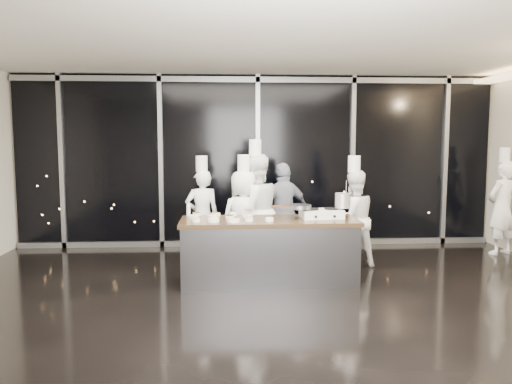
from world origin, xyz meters
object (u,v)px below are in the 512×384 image
at_px(stock_pot, 342,201).
at_px(chef_center, 255,210).
at_px(guest, 284,211).
at_px(stove, 322,214).
at_px(frying_pan, 299,207).
at_px(chef_left, 244,218).
at_px(chef_far_left, 202,215).
at_px(chef_right, 353,218).
at_px(demo_counter, 269,251).
at_px(chef_side, 502,206).

distance_m(stock_pot, chef_center, 1.48).
bearing_deg(stock_pot, guest, 117.85).
bearing_deg(stove, frying_pan, 179.59).
distance_m(chef_left, chef_center, 0.23).
xyz_separation_m(chef_far_left, chef_right, (2.38, -0.45, -0.01)).
xyz_separation_m(demo_counter, stock_pot, (1.04, 0.06, 0.69)).
relative_size(chef_far_left, guest, 1.07).
distance_m(demo_counter, chef_left, 0.96).
height_order(frying_pan, chef_far_left, chef_far_left).
height_order(chef_left, guest, chef_left).
xyz_separation_m(stove, chef_center, (-0.88, 0.88, -0.07)).
bearing_deg(stove, demo_counter, 178.65).
xyz_separation_m(chef_left, guest, (0.69, 0.51, 0.03)).
bearing_deg(chef_right, chef_left, -16.52).
relative_size(frying_pan, chef_side, 0.31).
distance_m(demo_counter, chef_right, 1.64).
bearing_deg(chef_side, chef_right, -9.85).
bearing_deg(demo_counter, chef_far_left, 128.35).
bearing_deg(demo_counter, chef_right, 29.86).
height_order(chef_center, guest, chef_center).
distance_m(stove, chef_right, 1.01).
bearing_deg(chef_right, chef_far_left, -25.88).
distance_m(demo_counter, guest, 1.45).
xyz_separation_m(chef_left, chef_right, (1.72, -0.04, -0.01)).
bearing_deg(chef_side, demo_counter, -4.19).
bearing_deg(guest, frying_pan, 67.84).
bearing_deg(stock_pot, chef_far_left, 149.77).
bearing_deg(stock_pot, chef_right, 64.59).
xyz_separation_m(chef_far_left, guest, (1.35, 0.10, 0.03)).
height_order(frying_pan, stock_pot, stock_pot).
relative_size(frying_pan, guest, 0.36).
relative_size(chef_left, chef_center, 0.88).
relative_size(chef_center, chef_side, 1.07).
bearing_deg(chef_center, chef_far_left, -42.05).
relative_size(chef_far_left, chef_left, 0.98).
bearing_deg(chef_side, stove, -1.03).
bearing_deg(frying_pan, demo_counter, 177.92).
relative_size(stove, chef_left, 0.34).
relative_size(frying_pan, stock_pot, 2.77).
bearing_deg(chef_center, frying_pan, 100.63).
bearing_deg(chef_center, guest, -160.75).
xyz_separation_m(stock_pot, chef_side, (3.16, 1.43, -0.30)).
bearing_deg(demo_counter, chef_side, 19.63).
relative_size(demo_counter, chef_left, 1.39).
bearing_deg(guest, chef_side, 157.54).
relative_size(chef_center, chef_right, 1.14).
bearing_deg(stove, chef_far_left, 140.32).
xyz_separation_m(chef_center, chef_right, (1.53, -0.12, -0.12)).
distance_m(demo_counter, chef_center, 1.03).
height_order(stove, chef_side, chef_side).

